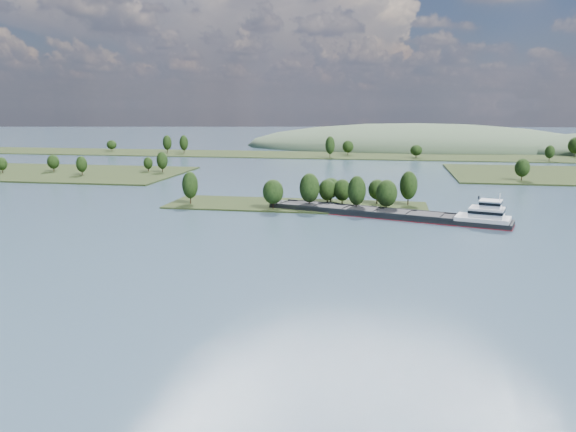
# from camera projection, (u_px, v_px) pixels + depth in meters

# --- Properties ---
(ground) EXTENTS (1800.00, 1800.00, 0.00)m
(ground) POSITION_uv_depth(u_px,v_px,m) (263.00, 243.00, 159.90)
(ground) COLOR #34485A
(ground) RESTS_ON ground
(tree_island) EXTENTS (100.00, 30.00, 14.40)m
(tree_island) POSITION_uv_depth(u_px,v_px,m) (316.00, 196.00, 214.62)
(tree_island) COLOR black
(tree_island) RESTS_ON ground
(back_shoreline) EXTENTS (900.00, 60.00, 16.77)m
(back_shoreline) POSITION_uv_depth(u_px,v_px,m) (354.00, 155.00, 428.44)
(back_shoreline) COLOR black
(back_shoreline) RESTS_ON ground
(hill_west) EXTENTS (320.00, 160.00, 44.00)m
(hill_west) POSITION_uv_depth(u_px,v_px,m) (416.00, 147.00, 516.65)
(hill_west) COLOR #3E5339
(hill_west) RESTS_ON ground
(cargo_barge) EXTENTS (85.35, 33.99, 11.63)m
(cargo_barge) POSITION_uv_depth(u_px,v_px,m) (401.00, 214.00, 194.50)
(cargo_barge) COLOR black
(cargo_barge) RESTS_ON ground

